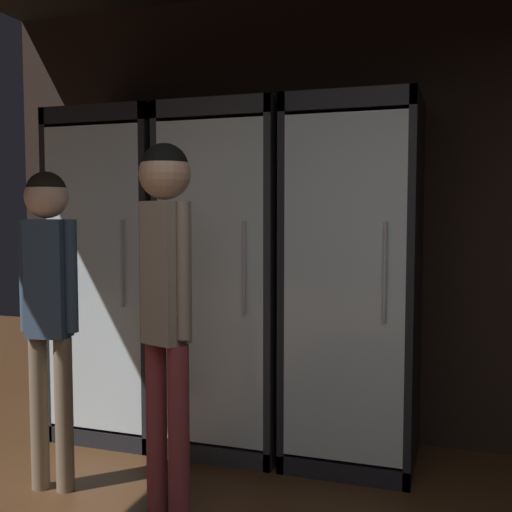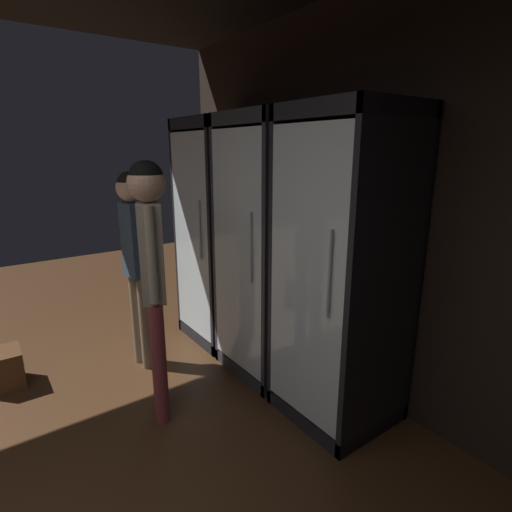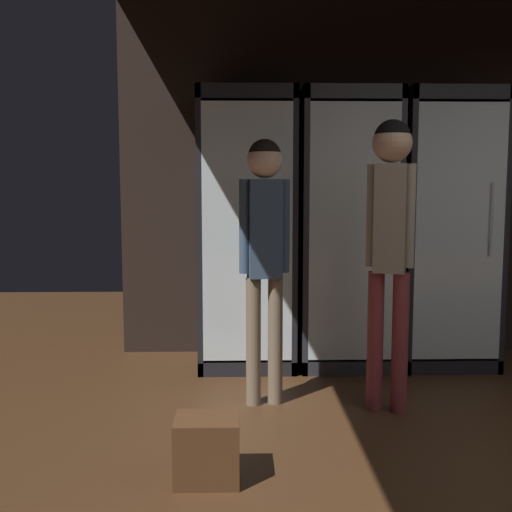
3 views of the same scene
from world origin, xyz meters
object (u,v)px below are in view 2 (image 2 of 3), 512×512
object	(u,v)px
cooler_center	(348,273)
shopper_near	(152,259)
wine_crate_floor	(6,369)
cooler_left	(276,251)
shopper_far	(135,244)
cooler_far_left	(227,235)

from	to	relation	value
cooler_center	shopper_near	bearing A→B (deg)	-122.22
cooler_center	shopper_near	size ratio (longest dim) A/B	1.19
cooler_center	wine_crate_floor	bearing A→B (deg)	-131.73
cooler_left	shopper_far	size ratio (longest dim) A/B	1.26
shopper_far	wine_crate_floor	distance (m)	1.37
wine_crate_floor	cooler_left	bearing A→B (deg)	63.45
cooler_far_left	shopper_far	size ratio (longest dim) A/B	1.26
cooler_far_left	cooler_center	distance (m)	1.49
shopper_near	cooler_left	bearing A→B (deg)	94.32
cooler_far_left	wine_crate_floor	size ratio (longest dim) A/B	6.94
shopper_near	wine_crate_floor	distance (m)	1.64
cooler_center	shopper_near	world-z (taller)	cooler_center
cooler_center	cooler_far_left	bearing A→B (deg)	-179.95
shopper_near	wine_crate_floor	bearing A→B (deg)	-140.68
cooler_left	cooler_center	distance (m)	0.74
cooler_left	shopper_far	bearing A→B (deg)	-125.33
cooler_center	wine_crate_floor	distance (m)	2.68
wine_crate_floor	shopper_far	bearing A→B (deg)	73.05
cooler_center	wine_crate_floor	xyz separation A→B (m)	(-1.69, -1.89, -0.86)
cooler_far_left	cooler_left	xyz separation A→B (m)	(0.74, -0.00, -0.00)
shopper_near	shopper_far	xyz separation A→B (m)	(-0.73, 0.14, -0.06)
cooler_far_left	shopper_near	world-z (taller)	cooler_far_left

